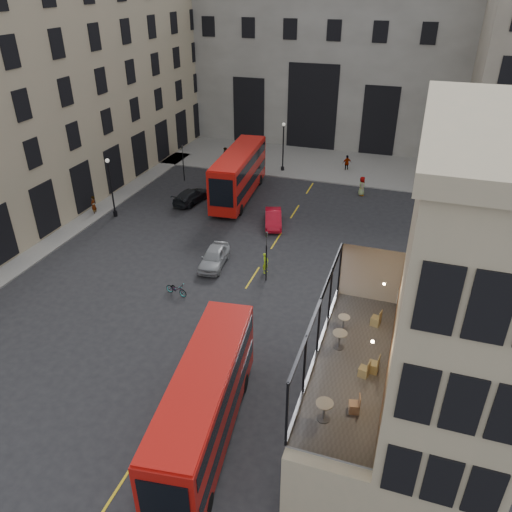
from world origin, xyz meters
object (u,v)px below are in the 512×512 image
(pedestrian_c, at_px, (347,163))
(cafe_chair_c, at_px, (374,367))
(street_lamp_a, at_px, (112,191))
(cafe_table_far, at_px, (344,321))
(car_b, at_px, (273,219))
(cyclist, at_px, (266,263))
(bicycle, at_px, (176,289))
(pedestrian_a, at_px, (226,156))
(bus_near, at_px, (205,401))
(car_a, at_px, (214,257))
(pedestrian_b, at_px, (233,162))
(cafe_chair_a, at_px, (354,407))
(traffic_light_far, at_px, (183,158))
(cafe_table_mid, at_px, (340,338))
(cafe_chair_b, at_px, (364,371))
(street_lamp_b, at_px, (283,150))
(pedestrian_e, at_px, (94,205))
(cafe_chair_d, at_px, (376,321))
(car_c, at_px, (192,196))
(cafe_table_near, at_px, (324,408))
(traffic_light_near, at_px, (266,250))
(pedestrian_d, at_px, (362,186))
(bus_far, at_px, (239,172))

(pedestrian_c, relative_size, cafe_chair_c, 2.10)
(street_lamp_a, relative_size, cafe_table_far, 7.86)
(car_b, xyz_separation_m, cyclist, (1.70, -7.62, 0.14))
(bicycle, distance_m, pedestrian_a, 26.57)
(bus_near, relative_size, car_a, 2.60)
(car_b, xyz_separation_m, pedestrian_b, (-8.08, 11.80, 0.33))
(cyclist, bearing_deg, cafe_chair_a, -143.05)
(traffic_light_far, relative_size, cafe_chair_c, 4.53)
(cafe_table_mid, xyz_separation_m, cafe_chair_b, (1.28, -1.46, -0.29))
(pedestrian_a, bearing_deg, pedestrian_c, 9.27)
(bicycle, bearing_deg, street_lamp_b, 10.97)
(cafe_table_mid, bearing_deg, street_lamp_b, 109.58)
(cafe_table_mid, distance_m, cafe_chair_b, 1.96)
(cyclist, bearing_deg, pedestrian_c, 4.01)
(pedestrian_e, bearing_deg, car_a, 62.14)
(cafe_table_far, relative_size, cafe_chair_d, 0.83)
(car_b, bearing_deg, bus_near, -98.74)
(traffic_light_far, xyz_separation_m, cyclist, (13.65, -15.00, -1.64))
(cafe_table_far, bearing_deg, bicycle, 152.51)
(cyclist, distance_m, pedestrian_e, 18.28)
(car_c, relative_size, cafe_chair_c, 5.27)
(car_c, distance_m, cafe_chair_d, 27.99)
(pedestrian_c, bearing_deg, cafe_table_mid, 66.85)
(bus_near, distance_m, cafe_chair_b, 7.18)
(traffic_light_far, bearing_deg, street_lamp_a, -101.31)
(cafe_table_near, bearing_deg, cyclist, 114.13)
(cafe_chair_b, bearing_deg, car_b, 115.50)
(traffic_light_near, bearing_deg, pedestrian_e, 162.20)
(pedestrian_a, relative_size, cafe_table_far, 2.89)
(street_lamp_b, distance_m, bus_near, 36.54)
(cyclist, distance_m, cafe_table_near, 18.52)
(street_lamp_a, xyz_separation_m, cafe_chair_a, (24.02, -20.70, 2.44))
(traffic_light_far, relative_size, pedestrian_b, 1.95)
(cafe_chair_d, bearing_deg, traffic_light_far, 131.46)
(street_lamp_b, distance_m, cafe_chair_c, 36.92)
(street_lamp_a, relative_size, pedestrian_d, 2.83)
(bus_near, bearing_deg, traffic_light_near, 96.14)
(street_lamp_b, relative_size, pedestrian_e, 3.08)
(cafe_table_near, xyz_separation_m, cafe_table_far, (-0.24, 5.58, -0.09))
(cafe_table_mid, bearing_deg, traffic_light_far, 127.41)
(bus_far, xyz_separation_m, cafe_table_mid, (13.80, -24.82, 2.58))
(car_b, distance_m, cafe_chair_d, 20.87)
(car_b, bearing_deg, cafe_chair_b, -82.19)
(car_a, distance_m, cyclist, 3.92)
(pedestrian_d, bearing_deg, cafe_chair_a, 177.20)
(pedestrian_a, relative_size, cafe_chair_b, 2.52)
(cafe_table_mid, bearing_deg, cafe_table_near, -87.42)
(street_lamp_a, height_order, cafe_chair_c, cafe_chair_c)
(cafe_table_mid, height_order, cafe_table_far, cafe_table_mid)
(street_lamp_a, xyz_separation_m, cyclist, (15.65, -5.00, -1.61))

